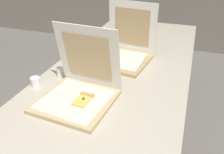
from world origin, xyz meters
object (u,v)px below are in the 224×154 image
pizza_box_front (79,91)px  cup_white_far (105,43)px  cup_white_near_left (35,82)px  cup_white_near_center (61,72)px  table (118,77)px  pizza_box_middle (124,52)px

pizza_box_front → cup_white_far: (-0.15, 0.79, -0.03)m
cup_white_near_left → cup_white_near_center: size_ratio=1.00×
table → pizza_box_front: (-0.10, -0.39, 0.10)m
table → pizza_box_front: bearing=-104.7°
pizza_box_front → cup_white_near_center: pizza_box_front is taller
pizza_box_front → table: bearing=79.9°
pizza_box_front → cup_white_far: pizza_box_front is taller
cup_white_near_center → table: bearing=26.9°
cup_white_far → table: bearing=-58.3°
pizza_box_middle → cup_white_far: 0.31m
table → cup_white_far: bearing=121.7°
table → pizza_box_front: 0.41m
table → cup_white_near_left: cup_white_near_left is taller
table → cup_white_near_center: cup_white_near_center is taller
cup_white_near_left → table: bearing=38.9°
pizza_box_middle → cup_white_far: size_ratio=7.47×
cup_white_far → cup_white_near_left: bearing=-102.9°
table → cup_white_near_left: bearing=-141.1°
pizza_box_front → cup_white_near_left: size_ratio=7.12×
cup_white_near_left → cup_white_far: bearing=77.1°
pizza_box_front → cup_white_near_left: (-0.32, 0.05, -0.03)m
cup_white_far → cup_white_near_center: size_ratio=1.00×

